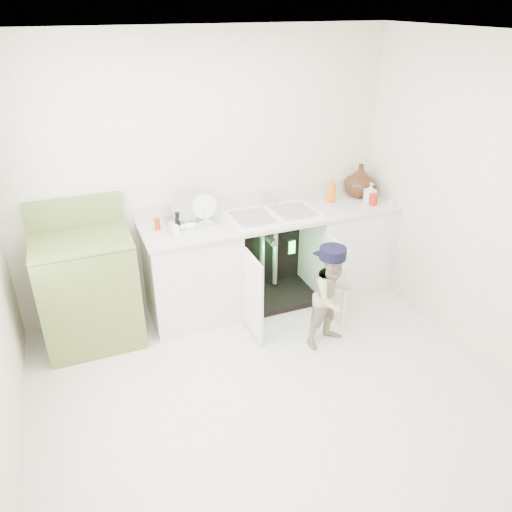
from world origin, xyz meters
The scene contains 5 objects.
ground centered at (0.00, 0.00, 0.00)m, with size 3.50×3.50×0.00m, color beige.
room_shell centered at (0.00, 0.00, 1.25)m, with size 6.00×5.50×1.26m.
counter_run centered at (0.58, 1.21, 0.47)m, with size 2.44×1.02×1.23m.
avocado_stove centered at (-1.15, 1.18, 0.50)m, with size 0.78×0.65×1.22m.
repair_worker centered at (0.73, 0.36, 0.46)m, with size 0.50×0.72×0.91m.
Camera 1 is at (-1.19, -2.69, 2.68)m, focal length 35.00 mm.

